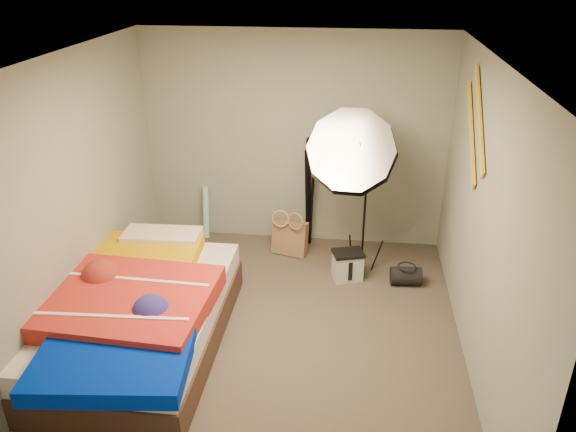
% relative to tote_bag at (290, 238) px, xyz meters
% --- Properties ---
extents(floor, '(4.00, 4.00, 0.00)m').
position_rel_tote_bag_xyz_m(floor, '(-0.00, -1.58, -0.20)').
color(floor, '#4C443A').
rests_on(floor, ground).
extents(ceiling, '(4.00, 4.00, 0.00)m').
position_rel_tote_bag_xyz_m(ceiling, '(-0.00, -1.58, 2.30)').
color(ceiling, silver).
rests_on(ceiling, wall_back).
extents(wall_back, '(3.50, 0.00, 3.50)m').
position_rel_tote_bag_xyz_m(wall_back, '(-0.00, 0.42, 1.05)').
color(wall_back, gray).
rests_on(wall_back, floor).
extents(wall_front, '(3.50, 0.00, 3.50)m').
position_rel_tote_bag_xyz_m(wall_front, '(-0.00, -3.58, 1.05)').
color(wall_front, gray).
rests_on(wall_front, floor).
extents(wall_left, '(0.00, 4.00, 4.00)m').
position_rel_tote_bag_xyz_m(wall_left, '(-1.75, -1.58, 1.05)').
color(wall_left, gray).
rests_on(wall_left, floor).
extents(wall_right, '(0.00, 4.00, 4.00)m').
position_rel_tote_bag_xyz_m(wall_right, '(1.75, -1.58, 1.05)').
color(wall_right, gray).
rests_on(wall_right, floor).
extents(tote_bag, '(0.44, 0.28, 0.42)m').
position_rel_tote_bag_xyz_m(tote_bag, '(0.00, 0.00, 0.00)').
color(tote_bag, '#9B734F').
rests_on(tote_bag, floor).
extents(wrapping_roll, '(0.08, 0.19, 0.64)m').
position_rel_tote_bag_xyz_m(wrapping_roll, '(-1.08, 0.32, 0.12)').
color(wrapping_roll, '#5DBED7').
rests_on(wrapping_roll, floor).
extents(camera_case, '(0.35, 0.29, 0.30)m').
position_rel_tote_bag_xyz_m(camera_case, '(0.69, -0.48, -0.05)').
color(camera_case, beige).
rests_on(camera_case, floor).
extents(duffel_bag, '(0.34, 0.22, 0.20)m').
position_rel_tote_bag_xyz_m(duffel_bag, '(1.31, -0.53, -0.11)').
color(duffel_bag, black).
rests_on(duffel_bag, floor).
extents(wall_stripe_upper, '(0.02, 0.91, 0.78)m').
position_rel_tote_bag_xyz_m(wall_stripe_upper, '(1.73, -0.98, 1.75)').
color(wall_stripe_upper, gold).
rests_on(wall_stripe_upper, wall_right).
extents(wall_stripe_lower, '(0.02, 0.91, 0.78)m').
position_rel_tote_bag_xyz_m(wall_stripe_lower, '(1.73, -0.73, 1.55)').
color(wall_stripe_lower, gold).
rests_on(wall_stripe_lower, wall_right).
extents(bed, '(1.64, 2.47, 0.66)m').
position_rel_tote_bag_xyz_m(bed, '(-1.20, -1.85, 0.12)').
color(bed, '#452C23').
rests_on(bed, floor).
extents(photo_umbrella, '(1.16, 0.89, 1.94)m').
position_rel_tote_bag_xyz_m(photo_umbrella, '(0.67, -0.36, 1.19)').
color(photo_umbrella, black).
rests_on(photo_umbrella, floor).
extents(camera_tripod, '(0.09, 0.09, 1.33)m').
position_rel_tote_bag_xyz_m(camera_tripod, '(0.19, 0.28, 0.56)').
color(camera_tripod, black).
rests_on(camera_tripod, floor).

